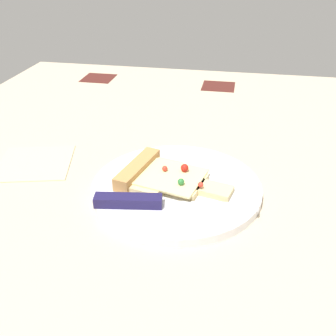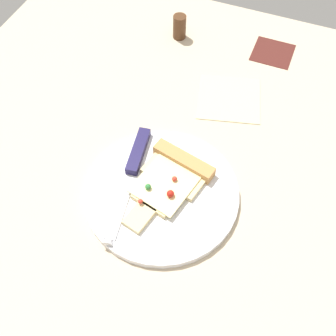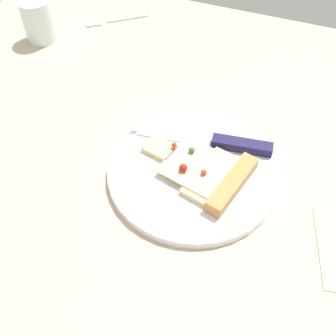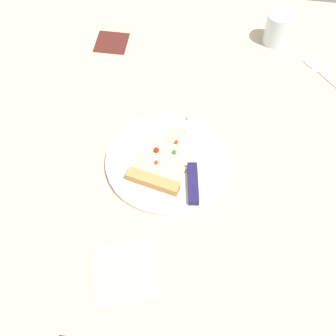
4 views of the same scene
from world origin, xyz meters
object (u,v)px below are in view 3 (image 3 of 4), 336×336
object	(u,v)px
plate	(193,171)
drinking_glass	(38,21)
fork	(114,19)
knife	(214,142)
pizza_slice	(207,173)

from	to	relation	value
plate	drinking_glass	size ratio (longest dim) A/B	3.02
drinking_glass	fork	bearing A→B (deg)	-130.66
knife	pizza_slice	bearing A→B (deg)	179.82
pizza_slice	drinking_glass	distance (cm)	54.01
fork	knife	bearing A→B (deg)	-171.70
pizza_slice	drinking_glass	xyz separation A→B (cm)	(47.59, -25.44, 2.30)
drinking_glass	fork	distance (cm)	17.91
drinking_glass	knife	bearing A→B (deg)	158.45
drinking_glass	fork	world-z (taller)	drinking_glass
plate	drinking_glass	xyz separation A→B (cm)	(45.07, -24.84, 3.81)
plate	fork	xyz separation A→B (cm)	(33.71, -38.06, -0.32)
plate	knife	size ratio (longest dim) A/B	1.14
knife	drinking_glass	world-z (taller)	drinking_glass
plate	knife	xyz separation A→B (cm)	(-1.48, -6.46, 1.33)
pizza_slice	fork	size ratio (longest dim) A/B	1.45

